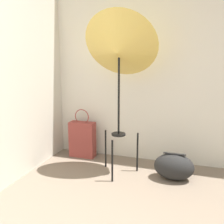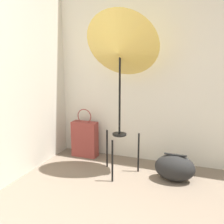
# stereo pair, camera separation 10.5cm
# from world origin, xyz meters

# --- Properties ---
(wall_back) EXTENTS (8.00, 0.05, 2.60)m
(wall_back) POSITION_xyz_m (0.00, 2.57, 1.30)
(wall_back) COLOR beige
(wall_back) RESTS_ON ground_plane
(photo_umbrella) EXTENTS (0.80, 0.59, 1.77)m
(photo_umbrella) POSITION_xyz_m (-0.24, 2.04, 1.38)
(photo_umbrella) COLOR black
(photo_umbrella) RESTS_ON ground_plane
(tote_bag) EXTENTS (0.34, 0.14, 0.64)m
(tote_bag) POSITION_xyz_m (-0.84, 2.38, 0.24)
(tote_bag) COLOR brown
(tote_bag) RESTS_ON ground_plane
(duffel_bag) EXTENTS (0.43, 0.29, 0.29)m
(duffel_bag) POSITION_xyz_m (0.37, 2.08, 0.14)
(duffel_bag) COLOR black
(duffel_bag) RESTS_ON ground_plane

